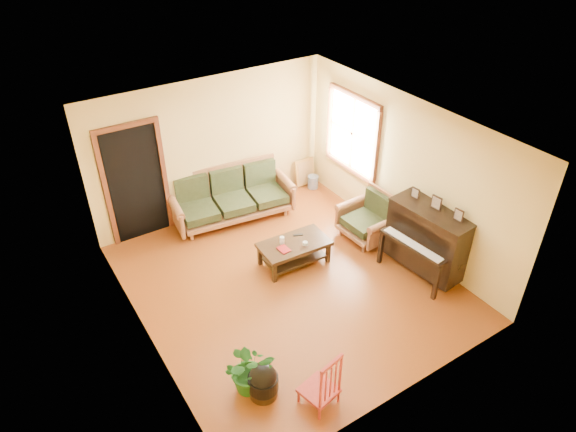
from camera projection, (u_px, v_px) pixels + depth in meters
floor at (288, 282)px, 8.11m from camera, size 5.00×5.00×0.00m
doorway at (136, 184)px, 8.62m from camera, size 1.08×0.16×2.05m
window at (353, 133)px, 9.17m from camera, size 0.12×1.36×1.46m
sofa at (233, 196)px, 9.34m from camera, size 2.30×1.19×0.94m
coffee_table at (294, 253)px, 8.40m from camera, size 1.16×0.67×0.41m
armchair at (366, 217)px, 8.85m from camera, size 0.86×0.90×0.87m
piano at (428, 240)px, 8.06m from camera, size 0.89×1.37×1.15m
footstool at (263, 384)px, 6.28m from camera, size 0.46×0.46×0.36m
red_chair at (319, 379)px, 6.05m from camera, size 0.48×0.51×0.85m
leaning_frame at (305, 172)px, 10.48m from camera, size 0.44×0.10×0.58m
ceramic_crock at (313, 182)px, 10.45m from camera, size 0.24×0.24×0.27m
potted_plant at (250, 369)px, 6.27m from camera, size 0.75×0.70×0.68m
book at (280, 251)px, 8.08m from camera, size 0.17×0.22×0.02m
candle at (282, 240)px, 8.23m from camera, size 0.08×0.08×0.13m
glass_jar at (305, 243)px, 8.22m from camera, size 0.08×0.08×0.05m
remote at (298, 235)px, 8.45m from camera, size 0.17×0.10×0.02m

